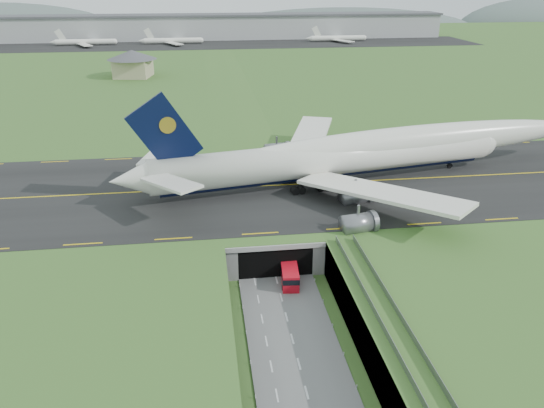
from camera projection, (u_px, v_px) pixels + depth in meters
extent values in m
plane|color=#396327|center=(283.00, 306.00, 78.15)|extent=(900.00, 900.00, 0.00)
cube|color=gray|center=(283.00, 289.00, 76.96)|extent=(800.00, 800.00, 6.00)
cube|color=slate|center=(292.00, 337.00, 71.29)|extent=(12.00, 75.00, 0.20)
cube|color=black|center=(259.00, 186.00, 105.74)|extent=(800.00, 44.00, 0.18)
cube|color=gray|center=(267.00, 218.00, 93.25)|extent=(16.00, 22.00, 1.00)
cube|color=gray|center=(228.00, 234.00, 93.39)|extent=(2.00, 22.00, 6.00)
cube|color=gray|center=(306.00, 229.00, 95.09)|extent=(2.00, 22.00, 6.00)
cube|color=black|center=(271.00, 247.00, 89.89)|extent=(12.00, 12.00, 5.00)
cube|color=#A8A8A3|center=(276.00, 247.00, 83.16)|extent=(17.00, 0.50, 0.80)
cube|color=#A8A8A3|center=(404.00, 348.00, 60.35)|extent=(3.00, 53.00, 0.50)
cube|color=gray|center=(392.00, 344.00, 59.89)|extent=(0.06, 53.00, 1.00)
cube|color=gray|center=(416.00, 342.00, 60.23)|extent=(0.06, 53.00, 1.00)
cylinder|color=#A8A8A3|center=(394.00, 355.00, 63.82)|extent=(0.90, 0.90, 5.60)
cylinder|color=#A8A8A3|center=(365.00, 300.00, 74.73)|extent=(0.90, 0.90, 5.60)
cylinder|color=white|center=(330.00, 158.00, 105.23)|extent=(71.32, 19.68, 6.71)
sphere|color=white|center=(480.00, 142.00, 115.43)|extent=(7.67, 7.67, 6.58)
cone|color=white|center=(130.00, 180.00, 94.14)|extent=(8.38, 7.61, 6.38)
ellipsoid|color=white|center=(415.00, 142.00, 110.14)|extent=(80.68, 20.91, 7.05)
ellipsoid|color=black|center=(477.00, 139.00, 114.79)|extent=(5.16, 3.75, 2.35)
cylinder|color=black|center=(330.00, 171.00, 106.28)|extent=(67.10, 15.20, 2.82)
cube|color=white|center=(309.00, 140.00, 120.88)|extent=(17.38, 32.08, 2.82)
cube|color=white|center=(159.00, 155.00, 102.17)|extent=(7.96, 12.43, 1.07)
cube|color=white|center=(381.00, 192.00, 91.63)|extent=(26.01, 28.64, 2.82)
cube|color=white|center=(171.00, 183.00, 88.46)|extent=(10.89, 11.97, 1.07)
cube|color=black|center=(165.00, 134.00, 92.96)|extent=(13.23, 3.06, 14.84)
cylinder|color=gold|center=(167.00, 125.00, 92.49)|extent=(3.02, 1.26, 2.94)
cylinder|color=slate|center=(314.00, 163.00, 115.85)|extent=(5.99, 4.40, 3.46)
cylinder|color=slate|center=(277.00, 150.00, 124.03)|extent=(5.99, 4.40, 3.46)
cylinder|color=slate|center=(355.00, 196.00, 98.48)|extent=(5.99, 4.40, 3.46)
cylinder|color=slate|center=(357.00, 224.00, 87.46)|extent=(5.99, 4.40, 3.46)
cylinder|color=black|center=(450.00, 166.00, 115.24)|extent=(1.23, 0.73, 1.15)
cube|color=black|center=(308.00, 182.00, 105.68)|extent=(7.53, 8.37, 1.47)
cube|color=red|center=(290.00, 274.00, 83.45)|extent=(3.13, 7.02, 2.73)
cube|color=black|center=(290.00, 271.00, 83.23)|extent=(3.20, 7.11, 0.91)
cube|color=black|center=(289.00, 281.00, 83.90)|extent=(2.91, 6.55, 0.45)
cylinder|color=black|center=(283.00, 288.00, 81.74)|extent=(0.39, 0.84, 0.82)
cylinder|color=black|center=(281.00, 273.00, 85.90)|extent=(0.39, 0.84, 0.82)
cylinder|color=black|center=(298.00, 288.00, 81.83)|extent=(0.39, 0.84, 0.82)
cylinder|color=black|center=(296.00, 273.00, 86.00)|extent=(0.39, 0.84, 0.82)
cube|color=tan|center=(133.00, 68.00, 217.68)|extent=(15.73, 15.73, 7.25)
cone|color=#4C4C51|center=(132.00, 55.00, 215.51)|extent=(23.07, 23.07, 3.63)
cube|color=#B2B2B2|center=(214.00, 27.00, 345.62)|extent=(300.00, 22.00, 15.00)
cube|color=#4C4C51|center=(213.00, 15.00, 342.64)|extent=(302.00, 24.00, 1.20)
cube|color=black|center=(216.00, 44.00, 321.27)|extent=(320.00, 50.00, 0.08)
cylinder|color=white|center=(85.00, 42.00, 315.63)|extent=(34.00, 3.20, 3.20)
cylinder|color=white|center=(173.00, 41.00, 321.87)|extent=(34.00, 3.20, 3.20)
cylinder|color=white|center=(338.00, 38.00, 334.33)|extent=(34.00, 3.20, 3.20)
ellipsoid|color=slate|center=(342.00, 33.00, 485.35)|extent=(260.00, 91.00, 44.00)
ellipsoid|color=slate|center=(544.00, 30.00, 509.57)|extent=(180.00, 63.00, 60.00)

